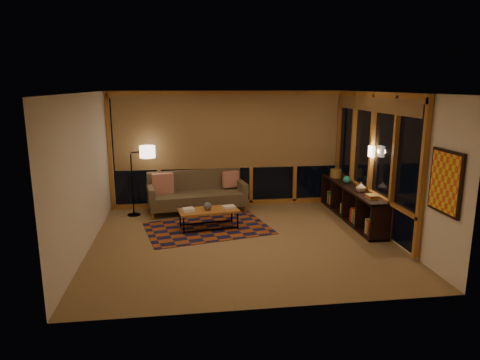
{
  "coord_description": "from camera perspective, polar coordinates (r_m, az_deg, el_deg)",
  "views": [
    {
      "loc": [
        -1.05,
        -7.45,
        2.83
      ],
      "look_at": [
        -0.01,
        0.33,
        1.08
      ],
      "focal_mm": 32.0,
      "sensor_mm": 36.0,
      "label": 1
    }
  ],
  "objects": [
    {
      "name": "sofa",
      "position": [
        9.75,
        -5.74,
        -1.67
      ],
      "size": [
        2.27,
        1.17,
        0.89
      ],
      "primitive_type": null,
      "rotation": [
        0.0,
        0.0,
        0.14
      ],
      "color": "brown",
      "rests_on": "floor"
    },
    {
      "name": "wall_art",
      "position": [
        6.88,
        25.68,
        -0.26
      ],
      "size": [
        0.06,
        0.74,
        0.94
      ],
      "primitive_type": null,
      "color": "#EA4A20",
      "rests_on": "walls"
    },
    {
      "name": "book_stack_b",
      "position": [
        8.67,
        -1.5,
        -3.6
      ],
      "size": [
        0.28,
        0.24,
        0.05
      ],
      "primitive_type": null,
      "rotation": [
        0.0,
        0.0,
        0.29
      ],
      "color": "white",
      "rests_on": "coffee_table"
    },
    {
      "name": "wall_sconce",
      "position": [
        8.8,
        17.13,
        3.65
      ],
      "size": [
        0.12,
        0.18,
        0.22
      ],
      "primitive_type": null,
      "color": "#FFE8C0",
      "rests_on": "walls"
    },
    {
      "name": "floor",
      "position": [
        8.04,
        0.36,
        -8.05
      ],
      "size": [
        5.5,
        5.0,
        0.01
      ],
      "primitive_type": "cube",
      "color": "#9F874B",
      "rests_on": "ground"
    },
    {
      "name": "ceramic_pot",
      "position": [
        8.54,
        -4.33,
        -3.48
      ],
      "size": [
        0.17,
        0.17,
        0.16
      ],
      "primitive_type": "sphere",
      "rotation": [
        0.0,
        0.0,
        -0.06
      ],
      "color": "#2E2F34",
      "rests_on": "coffee_table"
    },
    {
      "name": "teal_bowl",
      "position": [
        9.66,
        14.03,
        0.04
      ],
      "size": [
        0.21,
        0.21,
        0.17
      ],
      "primitive_type": "sphere",
      "rotation": [
        0.0,
        0.0,
        0.34
      ],
      "color": "#1D856F",
      "rests_on": "bookshelf"
    },
    {
      "name": "ceiling",
      "position": [
        7.52,
        0.39,
        11.58
      ],
      "size": [
        5.5,
        5.0,
        0.01
      ],
      "primitive_type": "cube",
      "color": "white",
      "rests_on": "walls"
    },
    {
      "name": "area_rug",
      "position": [
        8.7,
        -4.31,
        -6.41
      ],
      "size": [
        2.69,
        2.08,
        0.01
      ],
      "primitive_type": "cube",
      "rotation": [
        0.0,
        0.0,
        0.22
      ],
      "color": "#8D3F15",
      "rests_on": "floor"
    },
    {
      "name": "window_wall_back",
      "position": [
        10.04,
        -1.56,
        4.09
      ],
      "size": [
        5.3,
        0.16,
        2.6
      ],
      "primitive_type": null,
      "color": "#AF792E",
      "rests_on": "walls"
    },
    {
      "name": "book_stack_a",
      "position": [
        8.49,
        -6.91,
        -3.96
      ],
      "size": [
        0.3,
        0.26,
        0.07
      ],
      "primitive_type": null,
      "rotation": [
        0.0,
        0.0,
        0.3
      ],
      "color": "white",
      "rests_on": "coffee_table"
    },
    {
      "name": "pillow_right",
      "position": [
        10.02,
        -1.26,
        -0.11
      ],
      "size": [
        0.39,
        0.23,
        0.37
      ],
      "primitive_type": null,
      "rotation": [
        0.0,
        0.0,
        0.31
      ],
      "color": "red",
      "rests_on": "sofa"
    },
    {
      "name": "window_wall_right",
      "position": [
        8.99,
        17.0,
        2.54
      ],
      "size": [
        0.16,
        3.7,
        2.6
      ],
      "primitive_type": null,
      "color": "#AF792E",
      "rests_on": "walls"
    },
    {
      "name": "vase",
      "position": [
        8.97,
        15.82,
        -0.9
      ],
      "size": [
        0.24,
        0.24,
        0.2
      ],
      "primitive_type": "imported",
      "rotation": [
        0.0,
        0.0,
        0.26
      ],
      "color": "#C5AF97",
      "rests_on": "bookshelf"
    },
    {
      "name": "walls",
      "position": [
        7.66,
        0.37,
        1.43
      ],
      "size": [
        5.51,
        5.01,
        2.7
      ],
      "color": "#F0E4CC",
      "rests_on": "floor"
    },
    {
      "name": "basket",
      "position": [
        10.22,
        12.66,
        0.87
      ],
      "size": [
        0.33,
        0.33,
        0.2
      ],
      "primitive_type": "cylinder",
      "rotation": [
        0.0,
        0.0,
        -0.3
      ],
      "color": "olive",
      "rests_on": "bookshelf"
    },
    {
      "name": "bookshelf",
      "position": [
        9.49,
        14.58,
        -2.96
      ],
      "size": [
        0.4,
        2.85,
        0.71
      ],
      "primitive_type": null,
      "color": "black",
      "rests_on": "floor"
    },
    {
      "name": "floor_lamp",
      "position": [
        9.63,
        -14.19,
        -0.16
      ],
      "size": [
        0.57,
        0.42,
        1.55
      ],
      "primitive_type": null,
      "rotation": [
        0.0,
        0.0,
        0.18
      ],
      "color": "black",
      "rests_on": "floor"
    },
    {
      "name": "pillow_left",
      "position": [
        9.72,
        -10.25,
        -0.44
      ],
      "size": [
        0.49,
        0.25,
        0.46
      ],
      "primitive_type": null,
      "rotation": [
        0.0,
        0.0,
        0.22
      ],
      "color": "red",
      "rests_on": "sofa"
    },
    {
      "name": "shelf_book_stack",
      "position": [
        8.53,
        17.15,
        -2.11
      ],
      "size": [
        0.25,
        0.31,
        0.08
      ],
      "primitive_type": null,
      "rotation": [
        0.0,
        0.0,
        0.27
      ],
      "color": "white",
      "rests_on": "bookshelf"
    },
    {
      "name": "coffee_table",
      "position": [
        8.64,
        -4.19,
        -5.21
      ],
      "size": [
        1.25,
        0.71,
        0.39
      ],
      "primitive_type": null,
      "rotation": [
        0.0,
        0.0,
        0.15
      ],
      "color": "#AF792E",
      "rests_on": "floor"
    }
  ]
}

